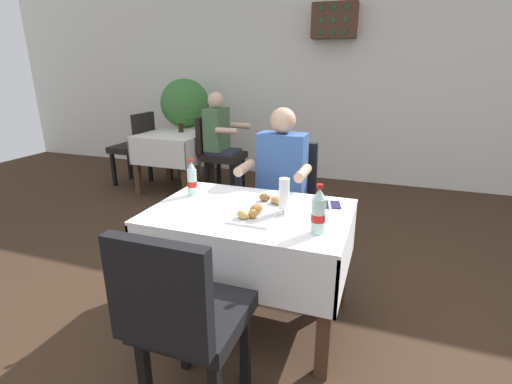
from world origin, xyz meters
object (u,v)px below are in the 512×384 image
chair_far_diner_seat (285,197)px  background_patron (221,138)px  chair_near_camera_side (184,316)px  potted_plant_corner (186,112)px  cola_bottle_secondary (318,212)px  background_table_tumbler (181,128)px  cola_bottle_primary (192,180)px  main_dining_table (250,236)px  background_dining_table (175,148)px  napkin_cutlery_set (326,204)px  seated_diner_far (280,182)px  wall_bottle_rack (335,21)px  plate_far_diner (271,201)px  beer_glass_left (284,196)px  plate_near_camera (252,215)px  background_chair_right (218,151)px

chair_far_diner_seat → background_patron: (-1.20, 1.40, 0.16)m
chair_near_camera_side → potted_plant_corner: potted_plant_corner is taller
cola_bottle_secondary → background_table_tumbler: bearing=132.1°
chair_far_diner_seat → chair_near_camera_side: bearing=-90.0°
chair_far_diner_seat → background_patron: 1.85m
chair_near_camera_side → cola_bottle_secondary: 0.80m
background_patron → chair_far_diner_seat: bearing=-49.4°
cola_bottle_primary → background_table_tumbler: bearing=122.1°
main_dining_table → chair_near_camera_side: 0.80m
chair_far_diner_seat → background_dining_table: chair_far_diner_seat is taller
background_patron → potted_plant_corner: 0.99m
napkin_cutlery_set → background_dining_table: 3.00m
chair_near_camera_side → cola_bottle_primary: (-0.45, 0.92, 0.29)m
seated_diner_far → background_dining_table: 2.38m
seated_diner_far → cola_bottle_primary: seated_diner_far is taller
potted_plant_corner → cola_bottle_secondary: bearing=-50.4°
wall_bottle_rack → plate_far_diner: bearing=-87.0°
seated_diner_far → napkin_cutlery_set: size_ratio=6.42×
chair_near_camera_side → seated_diner_far: seated_diner_far is taller
beer_glass_left → cola_bottle_primary: size_ratio=0.87×
background_table_tumbler → wall_bottle_rack: 2.36m
napkin_cutlery_set → potted_plant_corner: potted_plant_corner is taller
main_dining_table → chair_far_diner_seat: bearing=90.0°
plate_near_camera → napkin_cutlery_set: size_ratio=1.20×
main_dining_table → beer_glass_left: size_ratio=5.45×
cola_bottle_primary → napkin_cutlery_set: size_ratio=1.25×
plate_near_camera → background_dining_table: plate_near_camera is taller
plate_near_camera → background_table_tumbler: background_table_tumbler is taller
main_dining_table → napkin_cutlery_set: 0.50m
seated_diner_far → cola_bottle_primary: 0.72m
plate_far_diner → background_patron: background_patron is taller
napkin_cutlery_set → cola_bottle_secondary: bearing=-86.5°
main_dining_table → beer_glass_left: bearing=-0.1°
beer_glass_left → cola_bottle_primary: bearing=169.2°
chair_near_camera_side → background_chair_right: (-1.25, 2.99, 0.00)m
chair_near_camera_side → plate_far_diner: 0.95m
main_dining_table → napkin_cutlery_set: (0.41, 0.23, 0.18)m
chair_near_camera_side → potted_plant_corner: (-1.99, 3.54, 0.39)m
plate_far_diner → beer_glass_left: 0.20m
cola_bottle_secondary → background_chair_right: (-1.68, 2.38, -0.29)m
chair_far_diner_seat → napkin_cutlery_set: bearing=-54.0°
seated_diner_far → napkin_cutlery_set: (0.43, -0.45, 0.03)m
beer_glass_left → potted_plant_corner: potted_plant_corner is taller
plate_near_camera → napkin_cutlery_set: (0.35, 0.35, -0.02)m
cola_bottle_secondary → wall_bottle_rack: (-0.50, 3.42, 1.24)m
main_dining_table → beer_glass_left: (0.20, -0.00, 0.28)m
background_dining_table → background_patron: size_ratio=0.67×
background_chair_right → potted_plant_corner: bearing=143.5°
background_dining_table → background_patron: (0.66, 0.00, 0.17)m
plate_near_camera → wall_bottle_rack: size_ratio=0.42×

